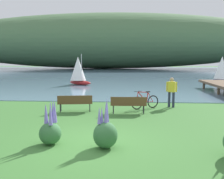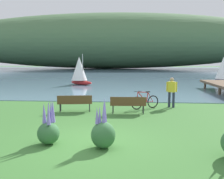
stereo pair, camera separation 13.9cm
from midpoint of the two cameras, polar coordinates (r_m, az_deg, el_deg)
name	(u,v)px [view 1 (the left image)]	position (r m, az deg, el deg)	size (l,w,h in m)	color
ground_plane	(94,142)	(8.71, -4.45, -11.55)	(200.00, 200.00, 0.00)	#3D7533
bay_water	(124,72)	(56.25, 2.71, 3.91)	(180.00, 80.00, 0.04)	#6B8EA8
distant_hillside	(104,41)	(79.04, -1.82, 10.66)	(108.99, 28.00, 16.39)	#4C7047
park_bench_near_camera	(128,104)	(12.93, 3.38, -3.13)	(1.81, 0.53, 0.88)	brown
park_bench_further_along	(75,102)	(13.54, -8.51, -2.75)	(1.85, 0.74, 0.88)	brown
bicycle_leaning_near_bench	(145,102)	(14.35, 7.08, -2.69)	(1.56, 0.94, 1.01)	black
person_at_shoreline	(172,90)	(14.98, 12.85, -0.18)	(0.59, 0.32, 1.71)	#282D47
echium_bush_closest_to_camera	(105,133)	(7.99, -2.00, -9.70)	(0.76, 0.76, 1.57)	#386B3D
echium_bush_mid_cluster	(50,130)	(8.57, -14.02, -8.74)	(0.71, 0.71, 1.46)	#386B3D
sailboat_nearest_to_shore	(222,69)	(31.81, 23.17, 4.14)	(2.82, 2.44, 3.35)	navy
sailboat_mid_bay	(78,70)	(27.53, -7.65, 4.23)	(2.81, 2.27, 3.27)	#B22323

